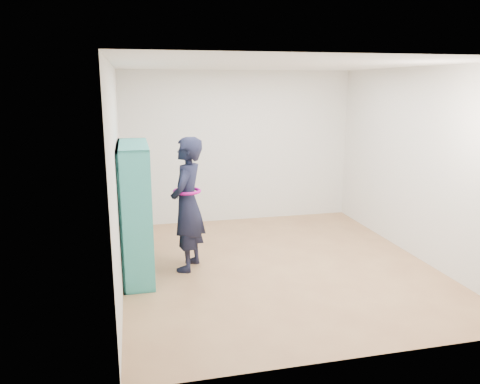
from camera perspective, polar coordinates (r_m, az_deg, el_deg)
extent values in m
plane|color=#976745|center=(6.37, 4.48, -8.87)|extent=(4.50, 4.50, 0.00)
plane|color=white|center=(5.91, 4.94, 15.20)|extent=(4.50, 4.50, 0.00)
cube|color=silver|center=(5.73, -14.74, 1.82)|extent=(0.02, 4.50, 2.60)
cube|color=silver|center=(6.88, 20.78, 3.23)|extent=(0.02, 4.50, 2.60)
cube|color=silver|center=(8.15, -0.16, 5.49)|extent=(4.00, 0.02, 2.60)
cube|color=silver|center=(3.98, 14.64, -3.02)|extent=(4.00, 0.02, 2.60)
cube|color=teal|center=(5.38, -12.51, -3.89)|extent=(0.37, 0.03, 1.67)
cube|color=teal|center=(6.56, -12.69, -0.84)|extent=(0.37, 0.03, 1.67)
cube|color=teal|center=(6.23, -12.23, -9.52)|extent=(0.37, 1.25, 0.03)
cube|color=teal|center=(5.81, -13.01, 5.63)|extent=(0.37, 1.25, 0.03)
cube|color=teal|center=(5.97, -14.23, -2.30)|extent=(0.03, 1.25, 1.67)
cube|color=teal|center=(5.77, -12.58, -2.72)|extent=(0.34, 0.03, 1.62)
cube|color=teal|center=(6.16, -12.64, -1.73)|extent=(0.34, 0.03, 1.62)
cube|color=teal|center=(6.08, -12.42, -5.89)|extent=(0.34, 1.20, 0.03)
cube|color=teal|center=(5.97, -12.61, -2.21)|extent=(0.34, 1.20, 0.03)
cube|color=teal|center=(5.88, -12.80, 1.59)|extent=(0.34, 1.20, 0.03)
cube|color=beige|center=(5.83, -11.96, -10.52)|extent=(0.23, 0.15, 0.06)
cube|color=black|center=(5.61, -12.07, -6.17)|extent=(0.19, 0.17, 0.22)
cube|color=maroon|center=(5.48, -12.28, -1.94)|extent=(0.19, 0.17, 0.27)
cube|color=silver|center=(5.47, -12.56, 1.37)|extent=(0.23, 0.15, 0.09)
cube|color=navy|center=(6.12, -11.99, -8.44)|extent=(0.19, 0.17, 0.24)
cube|color=brown|center=(5.98, -12.17, -4.81)|extent=(0.19, 0.17, 0.25)
cube|color=#BFB28C|center=(5.95, -12.43, -1.69)|extent=(0.23, 0.15, 0.09)
cube|color=#26594C|center=(5.79, -12.55, 2.86)|extent=(0.19, 0.17, 0.26)
cube|color=beige|center=(6.49, -12.08, -7.22)|extent=(0.19, 0.17, 0.23)
cube|color=black|center=(6.44, -12.32, -4.41)|extent=(0.23, 0.15, 0.06)
cube|color=maroon|center=(6.27, -12.43, -0.30)|extent=(0.19, 0.17, 0.22)
cube|color=silver|center=(6.18, -12.62, 3.56)|extent=(0.19, 0.17, 0.27)
imported|color=black|center=(6.02, -6.44, -1.52)|extent=(0.64, 0.75, 1.73)
torus|color=#B90E8C|center=(5.98, -6.48, 0.12)|extent=(0.47, 0.47, 0.04)
cube|color=silver|center=(6.11, -7.65, -0.22)|extent=(0.05, 0.09, 0.14)
cube|color=black|center=(6.11, -7.65, -0.22)|extent=(0.05, 0.09, 0.13)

